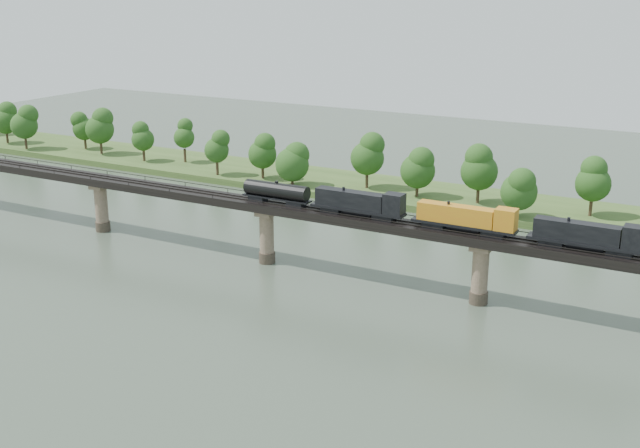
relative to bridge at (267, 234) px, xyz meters
The scene contains 6 objects.
ground 30.49m from the bridge, 90.00° to the right, with size 400.00×400.00×0.00m, color #354234.
far_bank 55.20m from the bridge, 90.00° to the left, with size 300.00×24.00×1.60m, color #365220.
bridge is the anchor object (origin of this frame).
bridge_superstructure 6.33m from the bridge, 90.00° to the left, with size 220.00×4.90×0.75m.
far_treeline 51.30m from the bridge, 99.23° to the left, with size 289.06×17.54×13.60m.
freight_train 31.92m from the bridge, ahead, with size 68.34×2.66×4.70m.
Camera 1 is at (75.07, -86.57, 49.80)m, focal length 45.00 mm.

